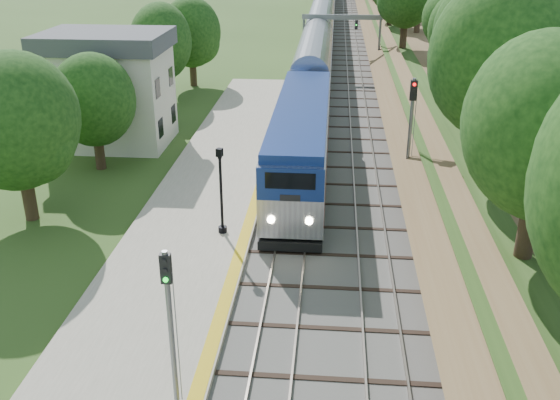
# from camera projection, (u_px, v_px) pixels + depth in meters

# --- Properties ---
(trackbed) EXTENTS (9.50, 170.00, 0.28)m
(trackbed) POSITION_uv_depth(u_px,v_px,m) (336.00, 64.00, 71.90)
(trackbed) COLOR #4C4944
(trackbed) RESTS_ON ground
(platform) EXTENTS (6.40, 68.00, 0.38)m
(platform) POSITION_uv_depth(u_px,v_px,m) (193.00, 230.00, 32.27)
(platform) COLOR gray
(platform) RESTS_ON ground
(yellow_stripe) EXTENTS (0.55, 68.00, 0.01)m
(yellow_stripe) POSITION_uv_depth(u_px,v_px,m) (247.00, 228.00, 31.97)
(yellow_stripe) COLOR gold
(yellow_stripe) RESTS_ON platform
(embankment) EXTENTS (10.64, 170.00, 11.70)m
(embankment) POSITION_uv_depth(u_px,v_px,m) (410.00, 48.00, 70.48)
(embankment) COLOR brown
(embankment) RESTS_ON ground
(station_building) EXTENTS (8.60, 6.60, 8.00)m
(station_building) POSITION_uv_depth(u_px,v_px,m) (110.00, 88.00, 44.17)
(station_building) COLOR white
(station_building) RESTS_ON ground
(signal_gantry) EXTENTS (8.40, 0.38, 6.20)m
(signal_gantry) POSITION_uv_depth(u_px,v_px,m) (342.00, 28.00, 65.38)
(signal_gantry) COLOR slate
(signal_gantry) RESTS_ON ground
(trees_behind_platform) EXTENTS (7.82, 53.32, 7.21)m
(trees_behind_platform) POSITION_uv_depth(u_px,v_px,m) (102.00, 120.00, 35.26)
(trees_behind_platform) COLOR #332316
(trees_behind_platform) RESTS_ON ground
(train) EXTENTS (3.19, 127.86, 4.69)m
(train) POSITION_uv_depth(u_px,v_px,m) (322.00, 23.00, 86.39)
(train) COLOR black
(train) RESTS_ON trackbed
(lamppost_far) EXTENTS (0.44, 0.44, 4.46)m
(lamppost_far) POSITION_uv_depth(u_px,v_px,m) (221.00, 196.00, 30.80)
(lamppost_far) COLOR black
(lamppost_far) RESTS_ON platform
(signal_platform) EXTENTS (0.33, 0.26, 5.58)m
(signal_platform) POSITION_uv_depth(u_px,v_px,m) (170.00, 314.00, 18.90)
(signal_platform) COLOR slate
(signal_platform) RESTS_ON platform
(signal_farside) EXTENTS (0.38, 0.30, 6.93)m
(signal_farside) POSITION_uv_depth(u_px,v_px,m) (410.00, 126.00, 34.86)
(signal_farside) COLOR slate
(signal_farside) RESTS_ON ground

